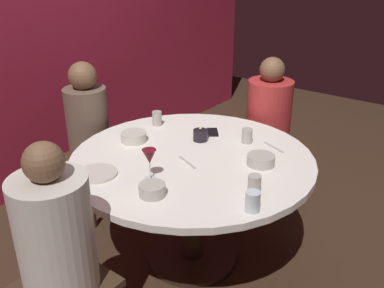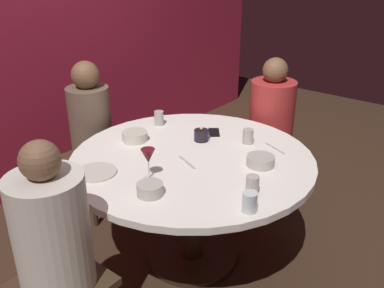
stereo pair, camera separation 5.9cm
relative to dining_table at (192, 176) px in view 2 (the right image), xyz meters
name	(u,v)px [view 2 (the right image)]	position (x,y,z in m)	size (l,w,h in m)	color
ground_plane	(192,256)	(0.00, 0.00, -0.61)	(8.00, 8.00, 0.00)	#382619
back_wall	(25,32)	(0.00, 1.65, 0.69)	(6.00, 0.10, 2.60)	maroon
dining_table	(192,176)	(0.00, 0.00, 0.00)	(1.46, 1.46, 0.75)	white
seated_diner_left	(52,236)	(-0.97, 0.00, 0.12)	(0.40, 0.40, 1.19)	#3F2D1E
seated_diner_back	(90,123)	(0.00, 0.95, 0.12)	(0.40, 0.40, 1.18)	#3F2D1E
seated_diner_right	(272,116)	(0.97, 0.00, 0.11)	(0.40, 0.40, 1.17)	#3F2D1E
candle_holder	(201,135)	(0.22, 0.10, 0.17)	(0.10, 0.10, 0.09)	black
wine_glass	(148,157)	(-0.36, 0.01, 0.27)	(0.08, 0.08, 0.18)	silver
dinner_plate	(96,172)	(-0.50, 0.28, 0.14)	(0.23, 0.23, 0.01)	beige
cell_phone	(214,132)	(0.37, 0.11, 0.14)	(0.07, 0.14, 0.01)	black
bowl_serving_large	(135,136)	(-0.05, 0.43, 0.17)	(0.16, 0.16, 0.06)	beige
bowl_salad_center	(261,161)	(0.15, -0.38, 0.17)	(0.16, 0.16, 0.06)	#B2ADA3
bowl_small_white	(150,189)	(-0.48, -0.11, 0.17)	(0.14, 0.14, 0.06)	#B2ADA3
cup_near_candle	(159,118)	(0.25, 0.50, 0.19)	(0.07, 0.07, 0.10)	#B2ADA3
cup_by_left_diner	(248,136)	(0.37, -0.16, 0.18)	(0.07, 0.07, 0.09)	#B2ADA3
cup_by_right_diner	(250,202)	(-0.29, -0.58, 0.19)	(0.07, 0.07, 0.10)	silver
cup_center_front	(252,185)	(-0.15, -0.51, 0.19)	(0.07, 0.07, 0.10)	#B2ADA3
fork_near_plate	(187,162)	(-0.09, -0.03, 0.14)	(0.02, 0.18, 0.01)	#B7B7BC
knife_near_plate	(275,148)	(0.40, -0.33, 0.14)	(0.02, 0.18, 0.01)	#B7B7BC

